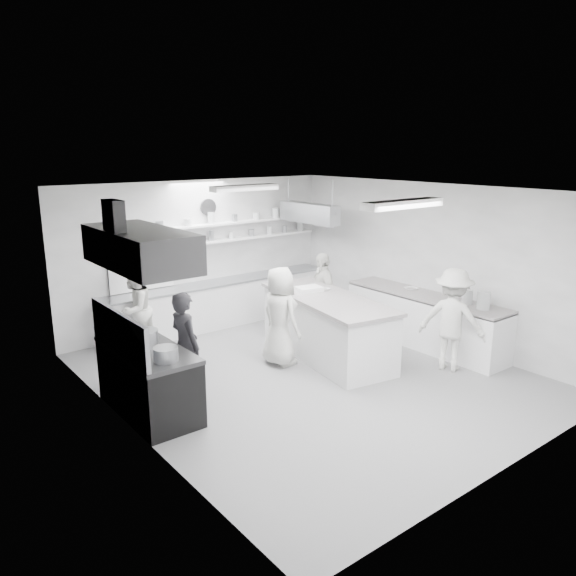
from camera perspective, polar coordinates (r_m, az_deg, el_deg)
floor at (r=9.28m, az=2.17°, el=-8.96°), size 6.00×7.00×0.02m
ceiling at (r=8.55m, az=2.36°, el=9.98°), size 6.00×7.00×0.02m
wall_back at (r=11.62m, az=-8.98°, el=3.45°), size 6.00×0.04×3.00m
wall_front at (r=6.64m, az=22.27°, el=-5.71°), size 6.00×0.04×3.00m
wall_left at (r=7.29m, az=-16.07°, el=-3.44°), size 0.04×7.00×3.00m
wall_right at (r=10.93m, az=14.37°, el=2.49°), size 0.04×7.00×3.00m
stove at (r=8.14m, az=-14.02°, el=-9.30°), size 0.80×1.80×0.90m
exhaust_hood at (r=7.60m, az=-14.88°, el=3.96°), size 0.85×2.00×0.50m
back_counter at (r=11.75m, az=-6.79°, el=-1.57°), size 5.00×0.60×0.92m
shelf_lower at (r=11.82m, az=-5.75°, el=4.96°), size 4.20×0.26×0.04m
shelf_upper at (r=11.77m, az=-5.79°, el=6.64°), size 4.20×0.26×0.04m
pass_through_window at (r=11.05m, az=-14.80°, el=2.33°), size 1.30×0.04×1.00m
wall_clock at (r=11.55m, az=-8.19°, el=8.18°), size 0.32×0.05×0.32m
right_counter at (r=10.80m, az=13.72°, el=-3.27°), size 0.74×3.30×0.94m
pot_rack at (r=11.73m, az=2.18°, el=7.67°), size 0.30×1.60×0.40m
light_fixture_front at (r=7.28m, az=11.66°, el=8.40°), size 1.30×0.25×0.10m
light_fixture_rear at (r=9.99m, az=-4.45°, el=10.17°), size 1.30×0.25×0.10m
prep_island at (r=9.95m, az=3.97°, el=-4.07°), size 1.50×2.97×1.04m
stove_pot at (r=7.98m, az=-14.48°, el=-5.17°), size 0.39×0.39×0.28m
cook_stove at (r=8.37m, az=-10.45°, el=-5.79°), size 0.43×0.62×1.62m
cook_back at (r=10.39m, az=-15.36°, el=-2.13°), size 0.99×0.96×1.61m
cook_island_left at (r=9.47m, az=-0.82°, el=-2.90°), size 0.56×0.84×1.70m
cook_island_right at (r=11.01m, az=3.53°, el=-0.61°), size 0.70×1.04×1.65m
cook_right at (r=9.64m, az=16.43°, el=-3.12°), size 1.03×1.28×1.73m
bowl_island_a at (r=10.28m, az=3.58°, el=-0.25°), size 0.34×0.34×0.06m
bowl_island_b at (r=10.12m, az=1.23°, el=-0.46°), size 0.26×0.26×0.06m
bowl_right at (r=11.03m, az=12.45°, el=-0.12°), size 0.31×0.31×0.06m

